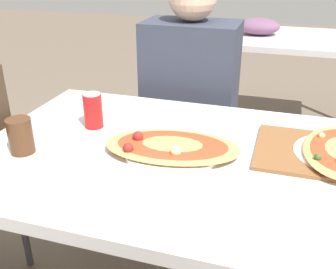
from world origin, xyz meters
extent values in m
cube|color=silver|center=(0.00, 0.00, 0.73)|extent=(1.18, 0.87, 0.04)
cylinder|color=#99999E|center=(-0.54, 0.38, 0.35)|extent=(0.05, 0.05, 0.71)
cylinder|color=#99999E|center=(0.54, 0.38, 0.35)|extent=(0.05, 0.05, 0.71)
cube|color=#3F2D1E|center=(-0.08, 0.70, 0.45)|extent=(0.40, 0.40, 0.04)
cube|color=#3F2D1E|center=(-0.08, 0.88, 0.71)|extent=(0.38, 0.03, 0.47)
cylinder|color=#38383D|center=(0.09, 0.53, 0.22)|extent=(0.03, 0.03, 0.43)
cylinder|color=#38383D|center=(-0.25, 0.53, 0.22)|extent=(0.03, 0.03, 0.43)
cylinder|color=#38383D|center=(0.09, 0.87, 0.22)|extent=(0.03, 0.03, 0.43)
cylinder|color=#38383D|center=(-0.25, 0.87, 0.22)|extent=(0.03, 0.03, 0.43)
cylinder|color=#38383D|center=(-0.68, 0.09, 0.22)|extent=(0.03, 0.03, 0.43)
cylinder|color=#2D2D38|center=(0.01, 0.56, 0.24)|extent=(0.10, 0.10, 0.47)
cylinder|color=#2D2D38|center=(-0.18, 0.56, 0.24)|extent=(0.10, 0.10, 0.47)
cube|color=#333847|center=(-0.08, 0.67, 0.75)|extent=(0.42, 0.26, 0.56)
cylinder|color=white|center=(0.03, -0.01, 0.75)|extent=(0.30, 0.30, 0.01)
ellipsoid|color=tan|center=(0.03, -0.01, 0.77)|extent=(0.45, 0.29, 0.02)
ellipsoid|color=#B24223|center=(0.03, -0.01, 0.78)|extent=(0.37, 0.24, 0.01)
sphere|color=maroon|center=(-0.08, -0.08, 0.79)|extent=(0.03, 0.03, 0.03)
sphere|color=maroon|center=(-0.08, -0.01, 0.79)|extent=(0.03, 0.03, 0.03)
sphere|color=beige|center=(0.06, -0.06, 0.79)|extent=(0.03, 0.03, 0.03)
cylinder|color=red|center=(-0.29, 0.10, 0.81)|extent=(0.07, 0.07, 0.12)
cylinder|color=silver|center=(-0.29, 0.10, 0.87)|extent=(0.06, 0.06, 0.00)
cylinder|color=#4C2D19|center=(-0.42, -0.14, 0.80)|extent=(0.08, 0.08, 0.11)
cube|color=brown|center=(0.46, 0.12, 0.75)|extent=(0.37, 0.31, 0.01)
sphere|color=#335928|center=(0.46, 0.03, 0.78)|extent=(0.02, 0.02, 0.02)
sphere|color=beige|center=(0.48, 0.18, 0.78)|extent=(0.02, 0.02, 0.02)
cube|color=silver|center=(0.32, 1.94, 0.73)|extent=(1.10, 0.80, 0.04)
ellipsoid|color=#724C6B|center=(0.10, 1.94, 0.81)|extent=(0.32, 0.24, 0.12)
cylinder|color=#99999E|center=(-0.18, 1.59, 0.35)|extent=(0.05, 0.05, 0.71)
cylinder|color=#99999E|center=(-0.18, 2.29, 0.35)|extent=(0.05, 0.05, 0.71)
camera|label=1|loc=(0.34, -1.05, 1.33)|focal=42.00mm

